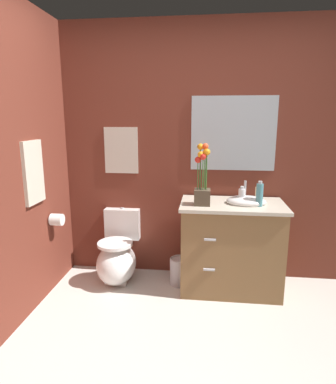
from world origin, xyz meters
TOP-DOWN VIEW (x-y plane):
  - wall_back at (0.20, 1.65)m, footprint 4.35×0.05m
  - toilet at (-0.82, 1.36)m, footprint 0.38×0.59m
  - vanity_cabinet at (0.28, 1.33)m, footprint 0.94×0.56m
  - flower_vase at (-0.00, 1.24)m, footprint 0.14×0.14m
  - soap_bottle at (0.52, 1.45)m, footprint 0.06×0.06m
  - lotion_bottle at (0.35, 1.31)m, footprint 0.06×0.06m
  - hand_wash_bottle at (0.50, 1.25)m, footprint 0.06×0.06m
  - trash_bin at (-0.21, 1.35)m, footprint 0.18×0.18m
  - wall_poster at (-0.82, 1.62)m, footprint 0.34×0.01m
  - wall_mirror at (0.28, 1.62)m, footprint 0.80×0.01m
  - hanging_towel at (-1.38, 0.92)m, footprint 0.03×0.28m
  - toilet_paper_roll at (-1.33, 1.16)m, footprint 0.11×0.11m

SIDE VIEW (x-z plane):
  - trash_bin at x=-0.21m, z-range 0.00..0.27m
  - toilet at x=-0.82m, z-range -0.10..0.59m
  - vanity_cabinet at x=0.28m, z-range -0.08..0.94m
  - toilet_paper_roll at x=-1.33m, z-range 0.62..0.74m
  - soap_bottle at x=0.52m, z-range 0.83..0.99m
  - lotion_bottle at x=0.35m, z-range 0.83..1.00m
  - hand_wash_bottle at x=0.50m, z-range 0.83..1.06m
  - flower_vase at x=0.00m, z-range 0.78..1.32m
  - hanging_towel at x=-1.38m, z-range 0.90..1.42m
  - wall_back at x=0.20m, z-range 0.00..2.50m
  - wall_poster at x=-0.82m, z-range 1.05..1.51m
  - wall_mirror at x=0.28m, z-range 1.10..1.80m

